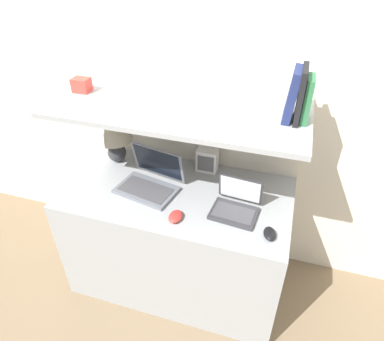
# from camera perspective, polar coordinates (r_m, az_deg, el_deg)

# --- Properties ---
(ground_plane) EXTENTS (12.00, 12.00, 0.00)m
(ground_plane) POSITION_cam_1_polar(r_m,az_deg,el_deg) (2.40, -4.99, -23.25)
(ground_plane) COLOR #7A664C
(wall_back) EXTENTS (6.00, 0.05, 2.40)m
(wall_back) POSITION_cam_1_polar(r_m,az_deg,el_deg) (2.14, 0.91, 12.17)
(wall_back) COLOR silver
(wall_back) RESTS_ON ground_plane
(desk) EXTENTS (1.34, 0.70, 0.77)m
(desk) POSITION_cam_1_polar(r_m,az_deg,el_deg) (2.29, -2.27, -11.09)
(desk) COLOR #999EA3
(desk) RESTS_ON ground_plane
(back_riser) EXTENTS (1.34, 0.04, 1.27)m
(back_riser) POSITION_cam_1_polar(r_m,az_deg,el_deg) (2.39, 0.48, -0.78)
(back_riser) COLOR silver
(back_riser) RESTS_ON ground_plane
(shelf) EXTENTS (1.34, 0.63, 0.03)m
(shelf) POSITION_cam_1_polar(r_m,az_deg,el_deg) (1.81, -2.15, 10.59)
(shelf) COLOR #999EA3
(shelf) RESTS_ON back_riser
(table_lamp) EXTENTS (0.23, 0.23, 0.31)m
(table_lamp) POSITION_cam_1_polar(r_m,az_deg,el_deg) (2.25, -12.86, 6.07)
(table_lamp) COLOR #2D2D33
(table_lamp) RESTS_ON desk
(laptop_large) EXTENTS (0.39, 0.33, 0.24)m
(laptop_large) POSITION_cam_1_polar(r_m,az_deg,el_deg) (2.05, -6.97, -1.67)
(laptop_large) COLOR slate
(laptop_large) RESTS_ON desk
(laptop_small) EXTENTS (0.26, 0.23, 0.18)m
(laptop_small) POSITION_cam_1_polar(r_m,az_deg,el_deg) (1.89, 7.32, -5.80)
(laptop_small) COLOR #333338
(laptop_small) RESTS_ON desk
(computer_mouse) EXTENTS (0.07, 0.10, 0.03)m
(computer_mouse) POSITION_cam_1_polar(r_m,az_deg,el_deg) (1.84, -2.77, -7.67)
(computer_mouse) COLOR red
(computer_mouse) RESTS_ON desk
(second_mouse) EXTENTS (0.08, 0.11, 0.03)m
(second_mouse) POSITION_cam_1_polar(r_m,az_deg,el_deg) (1.80, 12.81, -10.23)
(second_mouse) COLOR black
(second_mouse) RESTS_ON desk
(router_box) EXTENTS (0.13, 0.09, 0.15)m
(router_box) POSITION_cam_1_polar(r_m,az_deg,el_deg) (2.16, 2.56, 1.72)
(router_box) COLOR white
(router_box) RESTS_ON desk
(book_green) EXTENTS (0.03, 0.13, 0.21)m
(book_green) POSITION_cam_1_polar(r_m,az_deg,el_deg) (1.68, 18.69, 11.13)
(book_green) COLOR #2D7042
(book_green) RESTS_ON shelf
(book_black) EXTENTS (0.03, 0.18, 0.25)m
(book_black) POSITION_cam_1_polar(r_m,az_deg,el_deg) (1.67, 17.69, 11.97)
(book_black) COLOR black
(book_black) RESTS_ON shelf
(book_navy) EXTENTS (0.06, 0.16, 0.24)m
(book_navy) POSITION_cam_1_polar(r_m,az_deg,el_deg) (1.67, 16.39, 12.02)
(book_navy) COLOR navy
(book_navy) RESTS_ON shelf
(shelf_gadget) EXTENTS (0.09, 0.07, 0.08)m
(shelf_gadget) POSITION_cam_1_polar(r_m,az_deg,el_deg) (2.04, -17.92, 13.41)
(shelf_gadget) COLOR #CC3D33
(shelf_gadget) RESTS_ON shelf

